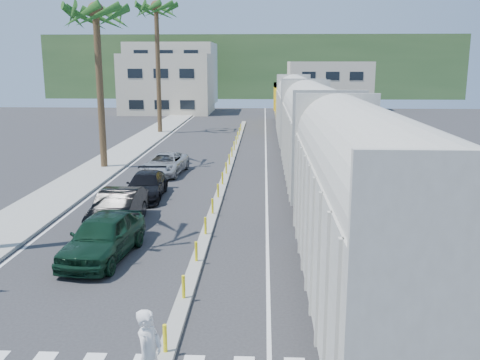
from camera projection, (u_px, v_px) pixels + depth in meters
name	position (u px, v px, depth m)	size (l,w,h in m)	color
ground	(173.00, 336.00, 13.86)	(140.00, 140.00, 0.00)	#28282B
sidewalk	(114.00, 159.00, 38.59)	(3.00, 90.00, 0.15)	gray
rails	(298.00, 154.00, 40.94)	(1.56, 100.00, 0.06)	black
median	(226.00, 175.00, 33.30)	(0.45, 60.00, 0.85)	gray
lane_markings	(201.00, 161.00, 38.33)	(9.42, 90.00, 0.01)	silver
freight_train	(306.00, 127.00, 34.00)	(3.00, 60.94, 5.85)	#A7A499
palm_trees	(101.00, 0.00, 34.01)	(3.50, 37.20, 13.75)	brown
buildings	(208.00, 79.00, 83.08)	(38.00, 27.00, 10.00)	beige
hillside	(253.00, 67.00, 110.09)	(80.00, 20.00, 12.00)	#385628
car_lead	(103.00, 236.00, 19.22)	(2.42, 4.99, 1.64)	black
car_second	(118.00, 208.00, 23.04)	(1.70, 4.73, 1.55)	black
car_third	(146.00, 186.00, 27.82)	(2.05, 4.64, 1.33)	black
car_rear	(165.00, 164.00, 33.72)	(2.63, 4.99, 1.34)	#B0B2B5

